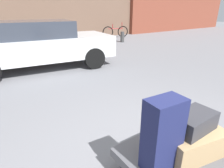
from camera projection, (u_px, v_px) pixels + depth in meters
luggage_cart at (176, 154)px, 2.00m from camera, size 1.15×0.82×0.34m
suitcase_tan_rear_left at (190, 140)px, 1.91m from camera, size 0.69×0.56×0.26m
suitcase_navy_stacked_top at (162, 135)px, 1.64m from camera, size 0.35×0.24×0.70m
duffel_bag_charcoal_topmost_pile at (193, 121)px, 1.83m from camera, size 0.45×0.27×0.18m
parked_car at (38, 44)px, 5.68m from camera, size 4.50×2.37×1.42m
bicycle_leaning at (116, 32)px, 12.42m from camera, size 1.69×0.60×0.96m
bollard_kerb_near at (82, 41)px, 9.23m from camera, size 0.21×0.21×0.58m
bollard_kerb_mid at (103, 39)px, 9.89m from camera, size 0.21×0.21×0.58m
bollard_kerb_far at (122, 37)px, 10.59m from camera, size 0.21×0.21×0.58m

